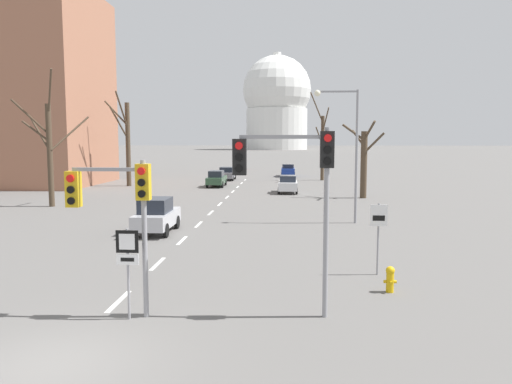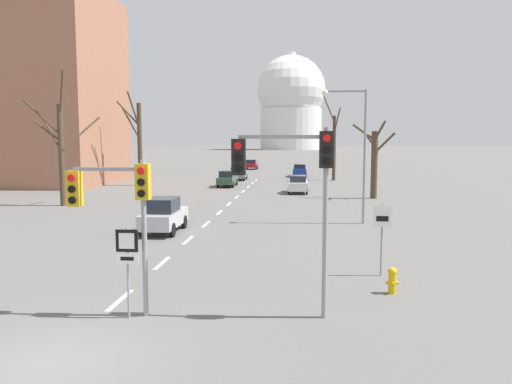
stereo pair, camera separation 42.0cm
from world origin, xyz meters
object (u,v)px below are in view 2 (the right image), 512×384
Objects in this scene: sedan_mid_centre at (238,173)px; sedan_far_left at (227,178)px; traffic_signal_centre_tall at (118,199)px; sedan_far_right at (164,215)px; sedan_near_right at (251,164)px; traffic_signal_near_right at (295,174)px; sedan_distant_centre at (300,170)px; speed_limit_sign at (382,227)px; fire_hydrant at (392,279)px; sedan_near_left at (298,184)px; route_sign_post at (127,257)px; street_lamp_right at (356,140)px.

sedan_far_left is (-0.08, -8.25, 0.05)m from sedan_mid_centre.
sedan_far_right is at bearing 100.31° from traffic_signal_centre_tall.
sedan_near_right is 0.96× the size of sedan_far_right.
traffic_signal_near_right is (4.73, 0.28, 0.68)m from traffic_signal_centre_tall.
traffic_signal_near_right reaches higher than sedan_mid_centre.
traffic_signal_centre_tall is 1.10× the size of sedan_near_right.
speed_limit_sign is at bearing -86.30° from sedan_distant_centre.
sedan_far_right reaches higher than sedan_near_right.
fire_hydrant is 49.53m from sedan_distant_centre.
sedan_near_left is at bearing -62.65° from sedan_mid_centre.
traffic_signal_centre_tall reaches higher than route_sign_post.
fire_hydrant is (7.74, 2.61, -2.76)m from traffic_signal_centre_tall.
sedan_far_left is (-10.39, 32.84, -0.91)m from speed_limit_sign.
sedan_far_left is (-7.25, 5.62, 0.03)m from sedan_near_left.
traffic_signal_near_right is 5.14m from fire_hydrant.
sedan_near_right is (-7.94, 67.09, -3.09)m from traffic_signal_near_right.
fire_hydrant is 13.73m from sedan_far_right.
traffic_signal_near_right is at bearing -89.91° from sedan_distant_centre.
traffic_signal_near_right is at bearing -78.75° from sedan_far_left.
sedan_far_right is (1.01, -55.29, 0.10)m from sedan_near_right.
traffic_signal_near_right is 0.67× the size of street_lamp_right.
fire_hydrant is 0.20× the size of sedan_mid_centre.
sedan_near_right is (-7.79, 35.50, 0.00)m from sedan_near_left.
street_lamp_right is (0.20, 13.18, 4.29)m from fire_hydrant.
sedan_far_right is at bearing -89.32° from sedan_mid_centre.
sedan_near_left is (-3.17, 29.25, 0.35)m from fire_hydrant.
traffic_signal_near_right reaches higher than route_sign_post.
sedan_near_right is 17.21m from sedan_distant_centre.
route_sign_post is 0.61× the size of sedan_far_right.
route_sign_post is 0.63× the size of sedan_near_left.
route_sign_post is 18.01m from street_lamp_right.
speed_limit_sign is at bearing 33.35° from route_sign_post.
speed_limit_sign is at bearing -80.12° from sedan_near_right.
traffic_signal_near_right is at bearing -124.34° from speed_limit_sign.
traffic_signal_centre_tall is 8.63m from fire_hydrant.
sedan_near_left is 20.19m from sedan_distant_centre.
street_lamp_right is 1.82× the size of sedan_mid_centre.
street_lamp_right reaches higher than sedan_far_left.
sedan_far_right is at bearing -108.90° from sedan_near_left.
traffic_signal_near_right is at bearing -101.71° from street_lamp_right.
sedan_near_left is (-3.14, 27.22, -0.94)m from speed_limit_sign.
street_lamp_right reaches higher than traffic_signal_near_right.
speed_limit_sign reaches higher than sedan_far_left.
route_sign_post is 8.07m from fire_hydrant.
street_lamp_right reaches higher than route_sign_post.
sedan_mid_centre is (0.61, -21.63, -0.02)m from sedan_near_right.
route_sign_post is 12.58m from sedan_far_right.
sedan_mid_centre is (-7.17, 13.87, -0.02)m from sedan_near_left.
sedan_far_left is at bearing 116.07° from street_lamp_right.
sedan_mid_centre is at bearing 104.09° from speed_limit_sign.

